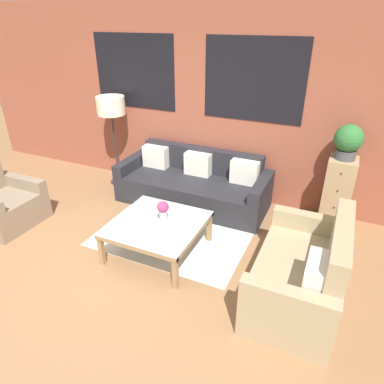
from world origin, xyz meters
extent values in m
plane|color=#8E6642|center=(0.00, 0.00, 0.00)|extent=(16.00, 16.00, 0.00)
cube|color=brown|center=(0.00, 2.44, 1.40)|extent=(8.40, 0.08, 2.80)
cube|color=black|center=(-0.95, 2.39, 1.80)|extent=(1.40, 0.01, 1.10)
cube|color=black|center=(0.95, 2.39, 1.80)|extent=(1.40, 0.01, 1.10)
cube|color=silver|center=(0.40, 1.21, 0.00)|extent=(1.92, 1.78, 0.00)
cube|color=#232328|center=(0.27, 1.82, 0.20)|extent=(1.93, 0.72, 0.40)
cube|color=#232328|center=(0.27, 2.26, 0.39)|extent=(1.93, 0.16, 0.78)
cube|color=#232328|center=(-0.78, 1.90, 0.29)|extent=(0.16, 0.88, 0.58)
cube|color=#232328|center=(1.31, 1.90, 0.29)|extent=(0.16, 0.88, 0.58)
cube|color=silver|center=(-0.47, 2.10, 0.57)|extent=(0.40, 0.16, 0.34)
cube|color=silver|center=(0.27, 2.10, 0.57)|extent=(0.40, 0.16, 0.34)
cube|color=silver|center=(1.00, 2.10, 0.57)|extent=(0.40, 0.16, 0.34)
cube|color=tan|center=(1.96, 0.54, 0.21)|extent=(0.64, 1.15, 0.42)
cube|color=tan|center=(2.36, 0.54, 0.46)|extent=(0.16, 1.15, 0.92)
cube|color=tan|center=(2.04, 1.19, 0.31)|extent=(0.80, 0.14, 0.62)
cube|color=tan|center=(2.04, -0.10, 0.31)|extent=(0.80, 0.14, 0.62)
cube|color=silver|center=(2.20, 0.19, 0.59)|extent=(0.16, 0.40, 0.34)
cube|color=#84705B|center=(-1.74, 0.32, 0.20)|extent=(0.64, 0.54, 0.40)
cube|color=#84705B|center=(-1.82, 0.66, 0.28)|extent=(0.80, 0.14, 0.56)
cube|color=silver|center=(0.40, 0.62, 0.41)|extent=(1.02, 1.02, 0.01)
cube|color=#99754C|center=(0.40, 0.13, 0.38)|extent=(1.02, 0.05, 0.05)
cube|color=#99754C|center=(0.40, 1.10, 0.38)|extent=(1.02, 0.05, 0.05)
cube|color=#99754C|center=(-0.08, 0.62, 0.38)|extent=(0.05, 1.02, 0.05)
cube|color=#99754C|center=(0.89, 0.62, 0.38)|extent=(0.05, 1.02, 0.05)
cube|color=#99754C|center=(-0.07, 0.14, 0.20)|extent=(0.05, 0.05, 0.41)
cube|color=#99754C|center=(0.87, 0.14, 0.20)|extent=(0.05, 0.05, 0.41)
cube|color=#99754C|center=(-0.07, 1.09, 0.20)|extent=(0.05, 0.06, 0.41)
cube|color=#99754C|center=(0.87, 1.09, 0.20)|extent=(0.05, 0.06, 0.41)
cylinder|color=#2D2D2D|center=(-1.21, 2.06, 0.01)|extent=(0.28, 0.28, 0.02)
cylinder|color=#2D2D2D|center=(-1.21, 2.06, 0.60)|extent=(0.03, 0.03, 1.16)
cylinder|color=beige|center=(-1.21, 2.06, 1.32)|extent=(0.45, 0.45, 0.28)
cube|color=tan|center=(2.26, 2.16, 0.48)|extent=(0.35, 0.39, 0.96)
sphere|color=#38332D|center=(2.26, 1.96, 0.84)|extent=(0.02, 0.02, 0.02)
sphere|color=#38332D|center=(2.26, 1.96, 0.60)|extent=(0.02, 0.02, 0.02)
sphere|color=#38332D|center=(2.26, 1.96, 0.36)|extent=(0.02, 0.02, 0.02)
sphere|color=#38332D|center=(2.26, 1.96, 0.12)|extent=(0.02, 0.02, 0.02)
cylinder|color=#47474C|center=(2.26, 2.16, 1.02)|extent=(0.25, 0.25, 0.12)
sphere|color=#2D6B33|center=(2.26, 2.16, 1.23)|extent=(0.35, 0.35, 0.35)
cylinder|color=#ADBCC6|center=(0.46, 0.66, 0.49)|extent=(0.09, 0.09, 0.15)
sphere|color=#9E3366|center=(0.46, 0.66, 0.61)|extent=(0.14, 0.14, 0.14)
camera|label=1|loc=(2.18, -2.30, 2.57)|focal=32.00mm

